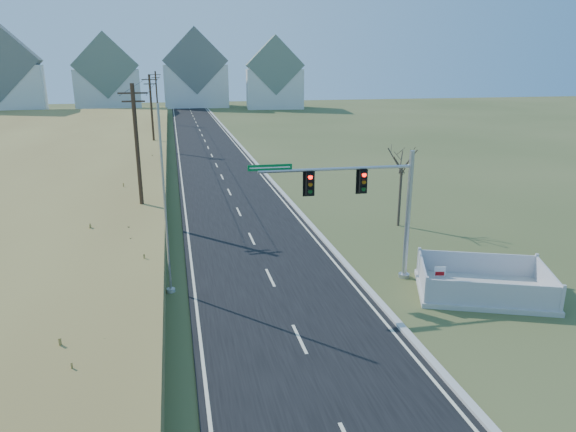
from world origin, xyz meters
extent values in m
plane|color=#3F4A24|center=(0.00, 0.00, 0.00)|extent=(260.00, 260.00, 0.00)
cube|color=black|center=(0.00, 50.00, 0.03)|extent=(8.00, 180.00, 0.06)
cube|color=#B2AFA8|center=(4.15, 50.00, 0.09)|extent=(0.30, 180.00, 0.18)
cylinder|color=#422D1E|center=(-6.50, 15.00, 4.50)|extent=(0.26, 0.26, 9.00)
cube|color=#422D1E|center=(-6.50, 15.00, 8.40)|extent=(1.80, 0.10, 0.10)
cube|color=#422D1E|center=(-6.50, 15.00, 7.90)|extent=(1.40, 0.10, 0.10)
cylinder|color=#422D1E|center=(-6.50, 45.00, 4.50)|extent=(0.26, 0.26, 9.00)
cube|color=#422D1E|center=(-6.50, 45.00, 8.40)|extent=(1.80, 0.10, 0.10)
cube|color=#422D1E|center=(-6.50, 45.00, 7.90)|extent=(1.40, 0.10, 0.10)
cylinder|color=#422D1E|center=(-6.50, 75.00, 4.50)|extent=(0.26, 0.26, 9.00)
cube|color=#422D1E|center=(-6.50, 75.00, 8.40)|extent=(1.80, 0.10, 0.10)
cube|color=#422D1E|center=(-6.50, 75.00, 7.90)|extent=(1.40, 0.10, 0.10)
cube|color=silver|center=(-38.00, 100.00, 5.00)|extent=(17.38, 13.12, 10.00)
cube|color=silver|center=(-18.00, 108.00, 4.50)|extent=(14.66, 10.95, 9.00)
cube|color=slate|center=(-18.00, 108.00, 9.90)|extent=(14.93, 11.17, 14.26)
cube|color=silver|center=(2.00, 112.00, 5.00)|extent=(15.00, 10.00, 10.00)
cube|color=slate|center=(2.00, 112.00, 10.90)|extent=(15.27, 10.20, 15.27)
cube|color=silver|center=(20.00, 104.00, 4.50)|extent=(13.87, 10.31, 9.00)
cube|color=slate|center=(20.00, 104.00, 9.90)|extent=(14.12, 10.51, 13.24)
cylinder|color=#9EA0A5|center=(6.50, 2.76, 0.09)|extent=(0.54, 0.54, 0.18)
cylinder|color=#9EA0A5|center=(6.50, 2.76, 3.15)|extent=(0.23, 0.23, 6.30)
cylinder|color=#9EA0A5|center=(2.90, 2.87, 5.58)|extent=(7.20, 0.35, 0.14)
cube|color=black|center=(4.16, 2.83, 4.95)|extent=(0.35, 0.29, 1.05)
cube|color=black|center=(1.64, 2.90, 4.95)|extent=(0.35, 0.29, 1.05)
cube|color=#056329|center=(-0.15, 2.95, 5.76)|extent=(1.98, 0.10, 0.27)
cube|color=#B7B5AD|center=(9.20, 0.21, 0.11)|extent=(6.83, 5.80, 0.22)
cube|color=silver|center=(8.53, -1.49, 0.77)|extent=(5.13, 2.09, 1.10)
cube|color=silver|center=(9.87, 1.91, 0.77)|extent=(5.13, 2.09, 1.10)
cube|color=silver|center=(6.65, 1.22, 0.77)|extent=(1.42, 3.43, 1.10)
cube|color=silver|center=(11.75, -0.80, 0.77)|extent=(1.42, 3.43, 1.10)
cube|color=white|center=(8.00, 2.00, 0.36)|extent=(0.55, 0.16, 0.69)
cube|color=#A60B0E|center=(7.99, 1.97, 0.36)|extent=(0.44, 0.11, 0.20)
cylinder|color=#B7B5AD|center=(-4.77, 3.52, 0.09)|extent=(0.38, 0.38, 0.17)
cylinder|color=#9EA0A5|center=(-4.77, 3.52, 4.28)|extent=(0.11, 0.11, 8.56)
cylinder|color=#4C3F33|center=(9.77, 10.69, 1.81)|extent=(0.17, 0.17, 3.61)
camera|label=1|loc=(-4.24, -18.90, 10.12)|focal=32.00mm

